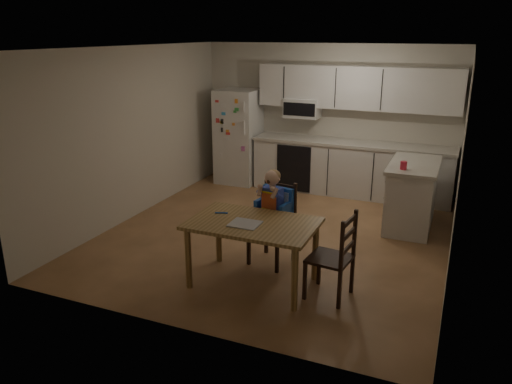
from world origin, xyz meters
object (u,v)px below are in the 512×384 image
object	(u,v)px
dining_table	(253,230)
chair_side	(339,252)
refrigerator	(239,137)
kitchen_island	(412,195)
chair_booster	(274,207)
red_cup	(404,165)

from	to	relation	value
dining_table	chair_side	size ratio (longest dim) A/B	1.44
refrigerator	dining_table	xyz separation A→B (m)	(1.81, -3.56, -0.22)
refrigerator	kitchen_island	distance (m)	3.41
refrigerator	kitchen_island	xyz separation A→B (m)	(3.21, -1.09, -0.38)
dining_table	chair_booster	world-z (taller)	chair_booster
chair_booster	kitchen_island	bearing A→B (deg)	63.41
refrigerator	kitchen_island	size ratio (longest dim) A/B	1.35
kitchen_island	chair_booster	xyz separation A→B (m)	(-1.40, -1.85, 0.23)
chair_side	kitchen_island	bearing A→B (deg)	176.07
refrigerator	red_cup	distance (m)	3.44
red_cup	dining_table	bearing A→B (deg)	-121.96
dining_table	chair_side	world-z (taller)	chair_side
kitchen_island	dining_table	xyz separation A→B (m)	(-1.41, -2.47, 0.16)
red_cup	chair_booster	world-z (taller)	chair_booster
kitchen_island	chair_side	world-z (taller)	chair_side
dining_table	chair_side	bearing A→B (deg)	2.35
refrigerator	dining_table	size ratio (longest dim) A/B	1.24
chair_booster	dining_table	bearing A→B (deg)	-80.35
dining_table	chair_booster	xyz separation A→B (m)	(0.01, 0.62, 0.07)
kitchen_island	red_cup	distance (m)	0.66
chair_side	chair_booster	bearing A→B (deg)	-114.93
red_cup	dining_table	xyz separation A→B (m)	(-1.30, -2.08, -0.35)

